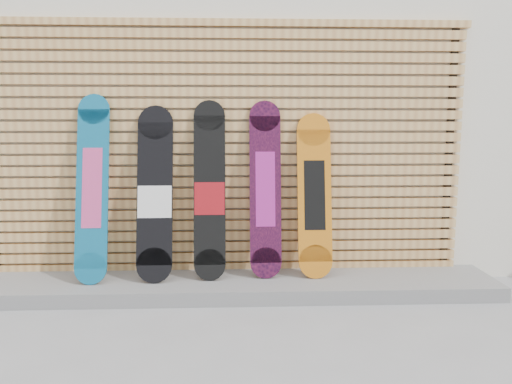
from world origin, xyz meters
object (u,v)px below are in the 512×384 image
snowboard_0 (92,188)px  snowboard_4 (314,195)px  snowboard_1 (155,194)px  snowboard_2 (210,191)px  snowboard_3 (265,189)px

snowboard_0 → snowboard_4: 1.87m
snowboard_1 → snowboard_4: (1.35, 0.04, -0.02)m
snowboard_2 → snowboard_0: bearing=-178.2°
snowboard_0 → snowboard_1: snowboard_0 is taller
snowboard_0 → snowboard_2: bearing=1.8°
snowboard_2 → snowboard_3: 0.47m
snowboard_0 → snowboard_2: snowboard_0 is taller
snowboard_1 → snowboard_2: (0.46, 0.03, 0.02)m
snowboard_3 → snowboard_4: snowboard_3 is taller
snowboard_1 → snowboard_3: size_ratio=0.97×
snowboard_0 → snowboard_4: snowboard_0 is taller
snowboard_0 → snowboard_1: size_ratio=1.07×
snowboard_3 → snowboard_4: size_ratio=1.08×
snowboard_2 → snowboard_3: snowboard_2 is taller
snowboard_3 → snowboard_0: bearing=-177.9°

